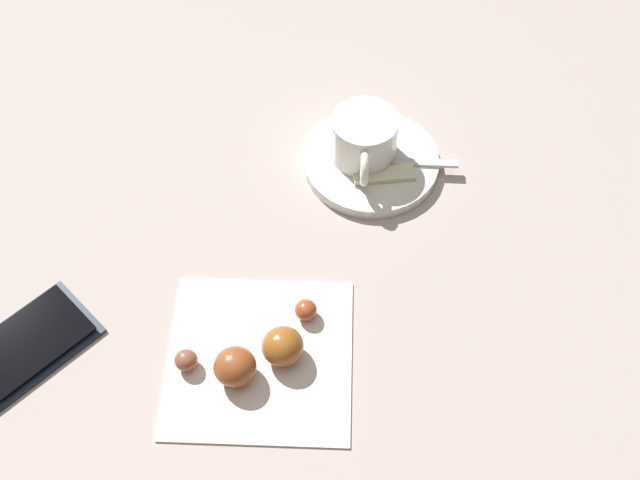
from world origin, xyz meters
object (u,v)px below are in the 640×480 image
object	(u,v)px
croissant	(257,353)
saucer	(371,162)
sugar_packet	(384,175)
napkin	(260,357)
espresso_cup	(364,138)
cell_phone	(13,355)
teaspoon	(375,160)

from	to	relation	value
croissant	saucer	bearing A→B (deg)	169.68
sugar_packet	napkin	xyz separation A→B (m)	(0.22, -0.06, -0.01)
saucer	napkin	size ratio (longest dim) A/B	0.86
espresso_cup	croissant	world-z (taller)	espresso_cup
espresso_cup	cell_phone	xyz separation A→B (m)	(0.30, -0.25, -0.03)
sugar_packet	cell_phone	xyz separation A→B (m)	(0.28, -0.27, -0.01)
saucer	napkin	distance (m)	0.25
cell_phone	sugar_packet	bearing A→B (deg)	135.46
saucer	espresso_cup	bearing A→B (deg)	-99.00
croissant	cell_phone	xyz separation A→B (m)	(0.05, -0.21, -0.01)
espresso_cup	croissant	size ratio (longest dim) A/B	0.80
espresso_cup	napkin	size ratio (longest dim) A/B	0.57
croissant	espresso_cup	bearing A→B (deg)	171.85
sugar_packet	cell_phone	distance (m)	0.39
teaspoon	croissant	xyz separation A→B (m)	(0.24, -0.05, 0.00)
teaspoon	sugar_packet	size ratio (longest dim) A/B	2.06
saucer	sugar_packet	bearing A→B (deg)	40.04
croissant	cell_phone	bearing A→B (deg)	-76.27
croissant	teaspoon	bearing A→B (deg)	168.52
espresso_cup	napkin	xyz separation A→B (m)	(0.24, -0.04, -0.04)
sugar_packet	saucer	bearing A→B (deg)	108.96
teaspoon	espresso_cup	bearing A→B (deg)	-114.59
espresso_cup	saucer	bearing A→B (deg)	81.00
saucer	croissant	size ratio (longest dim) A/B	1.21
teaspoon	cell_phone	xyz separation A→B (m)	(0.29, -0.26, -0.01)
espresso_cup	cell_phone	size ratio (longest dim) A/B	0.56
sugar_packet	espresso_cup	bearing A→B (deg)	119.24
saucer	teaspoon	xyz separation A→B (m)	(0.00, 0.00, 0.01)
teaspoon	napkin	bearing A→B (deg)	-11.65
sugar_packet	teaspoon	bearing A→B (deg)	108.41
cell_phone	espresso_cup	bearing A→B (deg)	140.60
napkin	croissant	bearing A→B (deg)	-1.38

